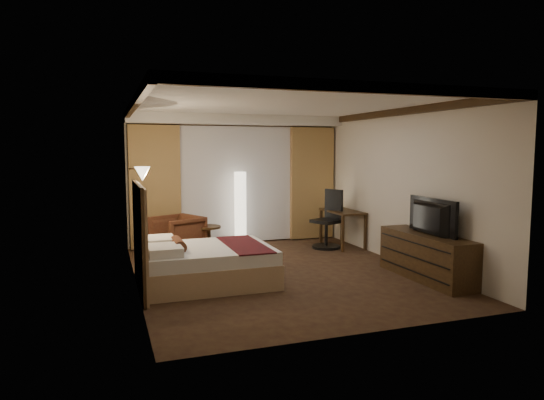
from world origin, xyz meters
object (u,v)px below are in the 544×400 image
object	(u,v)px
floor_lamp	(240,209)
television	(426,213)
armchair	(177,234)
office_chair	(326,219)
desk	(342,228)
side_table	(208,240)
bed	(207,265)
dresser	(426,256)

from	to	relation	value
floor_lamp	television	xyz separation A→B (m)	(1.99, -3.44, 0.26)
armchair	office_chair	distance (m)	2.98
armchair	desk	size ratio (longest dim) A/B	0.76
floor_lamp	office_chair	xyz separation A→B (m)	(1.58, -0.80, -0.18)
side_table	desk	distance (m)	2.77
bed	office_chair	bearing A→B (deg)	32.39
bed	office_chair	world-z (taller)	office_chair
dresser	television	bearing A→B (deg)	180.00
office_chair	dresser	bearing A→B (deg)	-104.09
floor_lamp	television	distance (m)	3.98
television	floor_lamp	bearing A→B (deg)	32.17
side_table	floor_lamp	world-z (taller)	floor_lamp
office_chair	television	bearing A→B (deg)	-104.72
armchair	television	distance (m)	4.51
bed	desk	bearing A→B (deg)	29.81
television	desk	bearing A→B (deg)	2.58
dresser	floor_lamp	bearing A→B (deg)	120.38
desk	floor_lamp	bearing A→B (deg)	159.22
armchair	dresser	xyz separation A→B (m)	(3.40, -2.93, -0.06)
bed	floor_lamp	size ratio (longest dim) A/B	1.22
armchair	desk	bearing A→B (deg)	60.88
desk	armchair	bearing A→B (deg)	175.92
armchair	side_table	distance (m)	0.60
side_table	desk	world-z (taller)	desk
desk	office_chair	bearing A→B (deg)	-172.64
floor_lamp	dresser	world-z (taller)	floor_lamp
side_table	office_chair	bearing A→B (deg)	-5.79
armchair	dresser	distance (m)	4.49
bed	office_chair	distance (m)	3.34
side_table	desk	size ratio (longest dim) A/B	0.49
bed	floor_lamp	xyz separation A→B (m)	(1.22, 2.57, 0.50)
floor_lamp	television	size ratio (longest dim) A/B	1.36
side_table	dresser	distance (m)	4.03
floor_lamp	desk	distance (m)	2.14
armchair	television	world-z (taller)	television
armchair	desk	distance (m)	3.36
desk	dresser	size ratio (longest dim) A/B	0.61
bed	dresser	distance (m)	3.36
dresser	side_table	bearing A→B (deg)	134.28
office_chair	television	distance (m)	2.71
bed	television	distance (m)	3.41
side_table	dresser	world-z (taller)	dresser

